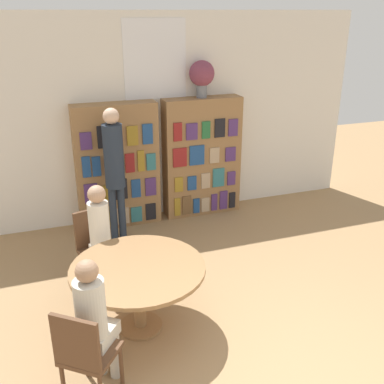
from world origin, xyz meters
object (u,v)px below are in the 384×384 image
Objects in this scene: flower_vase at (202,75)px; reading_table at (138,276)px; bookshelf_left at (117,166)px; chair_near_camera at (85,352)px; bookshelf_right at (202,157)px; librarian_standing at (114,163)px; seated_reader_left at (102,234)px; seated_reader_right at (95,317)px; chair_left_side at (96,244)px.

flower_vase is 0.40× the size of reading_table.
bookshelf_left is 2.51m from reading_table.
chair_near_camera is at bearing -123.82° from flower_vase.
librarian_standing is at bearing -160.63° from bookshelf_right.
seated_reader_left is (0.39, 1.56, 0.21)m from chair_near_camera.
bookshelf_left reaches higher than seated_reader_right.
bookshelf_right is 1.99× the size of chair_left_side.
librarian_standing reaches higher than chair_near_camera.
bookshelf_left reaches higher than seated_reader_left.
bookshelf_left is 1.42× the size of seated_reader_left.
flower_vase is at bearing 0.23° from bookshelf_left.
librarian_standing reaches higher than reading_table.
chair_left_side is at bearing 119.98° from seated_reader_right.
flower_vase is 2.85m from seated_reader_left.
flower_vase reaches higher than reading_table.
bookshelf_right is 1.99× the size of chair_near_camera.
seated_reader_right is at bearing -127.99° from reading_table.
flower_vase reaches higher than bookshelf_left.
librarian_standing is at bearing -123.62° from seated_reader_left.
chair_near_camera is at bearing -123.97° from bookshelf_right.
seated_reader_right is at bearing -123.78° from bookshelf_right.
chair_left_side is 0.72× the size of seated_reader_right.
seated_reader_right is at bearing 90.00° from chair_near_camera.
bookshelf_left is 3.43× the size of flower_vase.
bookshelf_right is 0.98× the size of librarian_standing.
librarian_standing is at bearing 112.41° from chair_near_camera.
seated_reader_left is at bearing -106.51° from bookshelf_left.
bookshelf_right is 3.75m from seated_reader_right.
bookshelf_right is at bearing 0.03° from bookshelf_left.
bookshelf_left is at bearing -179.97° from bookshelf_right.
bookshelf_right is 3.43× the size of flower_vase.
librarian_standing is at bearing -160.35° from flower_vase.
seated_reader_left is (0.05, -0.18, 0.21)m from chair_left_side.
flower_vase is 4.25m from chair_near_camera.
bookshelf_left is 1.99× the size of chair_left_side.
reading_table is at bearing 90.00° from seated_reader_left.
seated_reader_right is (-0.28, -1.41, -0.01)m from seated_reader_left.
seated_reader_left reaches higher than seated_reader_right.
reading_table is 0.71× the size of librarian_standing.
chair_left_side is 0.71× the size of seated_reader_left.
bookshelf_right is at bearing -156.71° from chair_left_side.
bookshelf_right is at bearing -152.77° from seated_reader_left.
flower_vase is 0.41× the size of seated_reader_left.
librarian_standing reaches higher than bookshelf_right.
bookshelf_right is at bearing 94.21° from seated_reader_right.
bookshelf_left is 3.40m from chair_near_camera.
librarian_standing reaches higher than seated_reader_right.
flower_vase is at bearing 19.65° from librarian_standing.
chair_left_side is 0.28m from seated_reader_left.
flower_vase is at bearing 94.37° from seated_reader_right.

